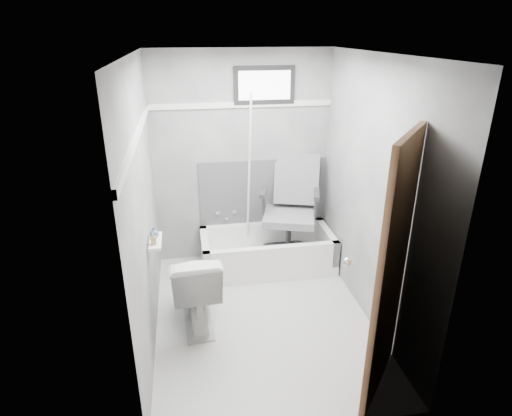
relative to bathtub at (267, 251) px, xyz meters
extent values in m
plane|color=silver|center=(-0.23, -0.93, -0.21)|extent=(2.60, 2.60, 0.00)
plane|color=silver|center=(-0.23, -0.93, 2.19)|extent=(2.60, 2.60, 0.00)
cube|color=slate|center=(-0.23, 0.37, 0.99)|extent=(2.00, 0.02, 2.40)
cube|color=slate|center=(-0.23, -2.23, 0.99)|extent=(2.00, 0.02, 2.40)
cube|color=slate|center=(-1.23, -0.93, 0.99)|extent=(0.02, 2.60, 2.40)
cube|color=slate|center=(0.77, -0.93, 0.99)|extent=(0.02, 2.60, 2.40)
imported|color=silver|center=(-0.85, -0.89, 0.18)|extent=(0.48, 0.81, 0.78)
cube|color=#4C4C4F|center=(0.02, 0.36, 0.59)|extent=(1.50, 0.02, 0.78)
cube|color=white|center=(-0.23, 0.36, 1.61)|extent=(2.00, 0.02, 0.06)
cube|color=white|center=(-1.22, -0.93, 1.61)|extent=(0.02, 2.60, 0.06)
cylinder|color=white|center=(-0.19, 0.13, 0.84)|extent=(0.02, 0.39, 1.92)
cube|color=white|center=(-1.16, -0.92, 0.69)|extent=(0.10, 0.32, 0.02)
imported|color=#9A8C4D|center=(-1.17, -1.00, 0.76)|extent=(0.05, 0.05, 0.10)
imported|color=#455D7E|center=(-1.17, -0.86, 0.75)|extent=(0.09, 0.09, 0.10)
camera|label=1|loc=(-0.86, -4.28, 2.36)|focal=30.00mm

